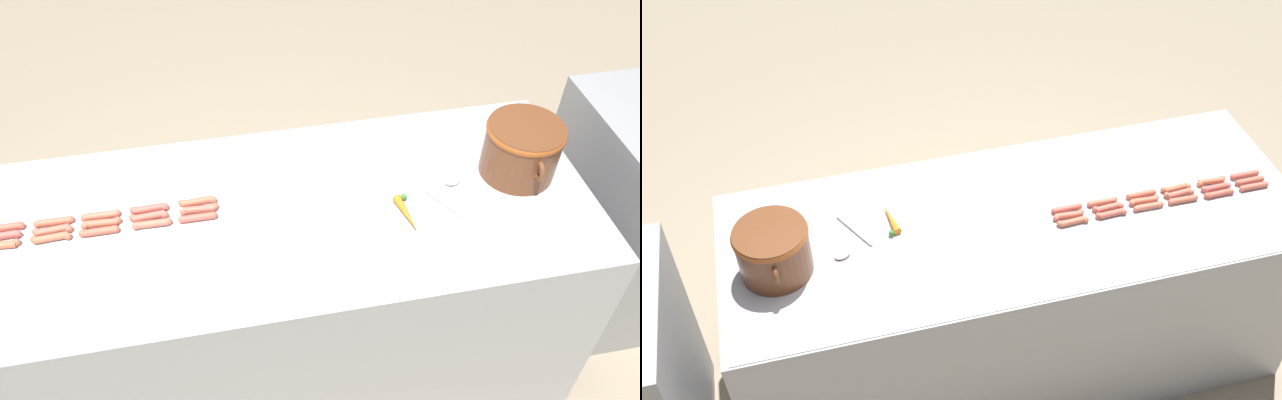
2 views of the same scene
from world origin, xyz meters
TOP-DOWN VIEW (x-y plane):
  - ground_plane at (0.00, 0.00)m, footprint 20.00×20.00m
  - griddle_counter at (0.00, 0.00)m, footprint 0.89×2.36m
  - hot_dog_1 at (-0.09, -0.85)m, footprint 0.03×0.13m
  - hot_dog_2 at (-0.09, -0.69)m, footprint 0.03×0.13m
  - hot_dog_3 at (-0.09, -0.54)m, footprint 0.03×0.13m
  - hot_dog_4 at (-0.09, -0.37)m, footprint 0.03×0.13m
  - hot_dog_5 at (-0.09, -0.21)m, footprint 0.03×0.13m
  - hot_dog_7 at (-0.05, -0.86)m, footprint 0.03×0.13m
  - hot_dog_8 at (-0.05, -0.69)m, footprint 0.03×0.13m
  - hot_dog_9 at (-0.05, -0.53)m, footprint 0.03×0.13m
  - hot_dog_10 at (-0.05, -0.37)m, footprint 0.03×0.13m
  - hot_dog_11 at (-0.05, -0.20)m, footprint 0.03×0.13m
  - hot_dog_14 at (-0.01, -0.69)m, footprint 0.03×0.13m
  - hot_dog_15 at (-0.01, -0.54)m, footprint 0.03×0.13m
  - hot_dog_16 at (-0.01, -0.36)m, footprint 0.03×0.13m
  - hot_dog_17 at (-0.01, -0.21)m, footprint 0.03×0.13m
  - bean_pot at (-0.04, 0.95)m, footprint 0.35×0.28m
  - serving_spoon at (0.01, 0.69)m, footprint 0.25×0.16m
  - carrot at (0.11, 0.49)m, footprint 0.18×0.06m

SIDE VIEW (x-z plane):
  - ground_plane at x=0.00m, z-range 0.00..0.00m
  - griddle_counter at x=0.00m, z-range 0.00..0.91m
  - serving_spoon at x=0.01m, z-range 0.90..0.92m
  - hot_dog_1 at x=-0.09m, z-range 0.91..0.93m
  - hot_dog_2 at x=-0.09m, z-range 0.91..0.93m
  - hot_dog_3 at x=-0.09m, z-range 0.91..0.93m
  - hot_dog_4 at x=-0.09m, z-range 0.91..0.93m
  - hot_dog_5 at x=-0.09m, z-range 0.91..0.93m
  - hot_dog_7 at x=-0.05m, z-range 0.91..0.93m
  - hot_dog_8 at x=-0.05m, z-range 0.91..0.93m
  - hot_dog_9 at x=-0.05m, z-range 0.91..0.93m
  - hot_dog_10 at x=-0.05m, z-range 0.91..0.93m
  - hot_dog_11 at x=-0.05m, z-range 0.91..0.93m
  - hot_dog_14 at x=-0.01m, z-range 0.91..0.93m
  - hot_dog_15 at x=-0.01m, z-range 0.91..0.93m
  - hot_dog_16 at x=-0.01m, z-range 0.91..0.93m
  - hot_dog_17 at x=-0.01m, z-range 0.91..0.93m
  - carrot at x=0.11m, z-range 0.91..0.94m
  - bean_pot at x=-0.04m, z-range 0.92..1.13m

